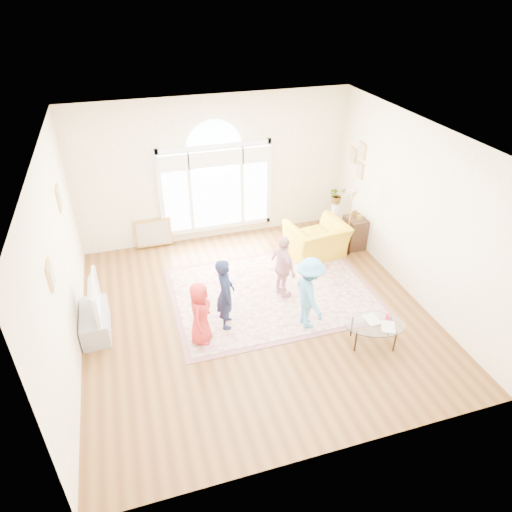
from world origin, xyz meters
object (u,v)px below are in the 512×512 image
object	(u,v)px
coffee_table	(375,325)
tv_console	(95,322)
area_rug	(272,293)
television	(90,298)
armchair	(317,240)

from	to	relation	value
coffee_table	tv_console	bearing A→B (deg)	176.73
area_rug	television	xyz separation A→B (m)	(-3.22, -0.16, 0.71)
tv_console	coffee_table	distance (m)	4.66
television	armchair	distance (m)	4.74
tv_console	coffee_table	xyz separation A→B (m)	(4.36, -1.64, 0.19)
area_rug	armchair	size ratio (longest dim) A/B	3.09
television	coffee_table	distance (m)	4.66
television	armchair	world-z (taller)	television
armchair	television	bearing A→B (deg)	7.42
coffee_table	armchair	distance (m)	2.86
area_rug	tv_console	bearing A→B (deg)	-177.19
area_rug	tv_console	size ratio (longest dim) A/B	3.60
television	coffee_table	world-z (taller)	television
television	armchair	bearing A→B (deg)	14.80
tv_console	television	bearing A→B (deg)	-0.00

